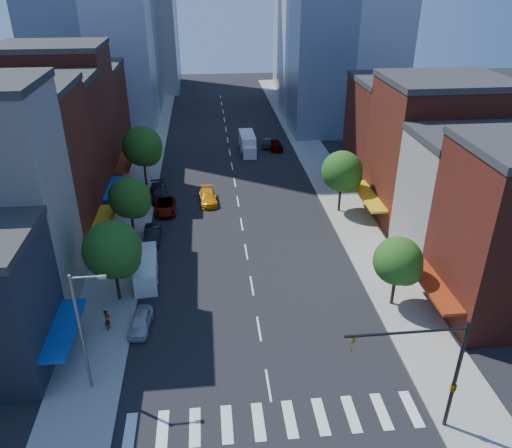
% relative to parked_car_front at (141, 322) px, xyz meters
% --- Properties ---
extents(ground, '(220.00, 220.00, 0.00)m').
position_rel_parked_car_front_xyz_m(ground, '(9.28, -7.00, -0.66)').
color(ground, black).
rests_on(ground, ground).
extents(sidewalk_left, '(5.00, 120.00, 0.15)m').
position_rel_parked_car_front_xyz_m(sidewalk_left, '(-3.22, 33.00, -0.58)').
color(sidewalk_left, gray).
rests_on(sidewalk_left, ground).
extents(sidewalk_right, '(5.00, 120.00, 0.15)m').
position_rel_parked_car_front_xyz_m(sidewalk_right, '(21.78, 33.00, -0.58)').
color(sidewalk_right, gray).
rests_on(sidewalk_right, ground).
extents(crosswalk, '(19.00, 3.00, 0.01)m').
position_rel_parked_car_front_xyz_m(crosswalk, '(9.28, -10.00, -0.65)').
color(crosswalk, silver).
rests_on(crosswalk, ground).
extents(bldg_left_2, '(12.00, 9.00, 16.00)m').
position_rel_parked_car_front_xyz_m(bldg_left_2, '(-11.72, 13.50, 7.34)').
color(bldg_left_2, maroon).
rests_on(bldg_left_2, ground).
extents(bldg_left_3, '(12.00, 8.00, 15.00)m').
position_rel_parked_car_front_xyz_m(bldg_left_3, '(-11.72, 22.00, 6.84)').
color(bldg_left_3, '#592016').
rests_on(bldg_left_3, ground).
extents(bldg_left_4, '(12.00, 9.00, 17.00)m').
position_rel_parked_car_front_xyz_m(bldg_left_4, '(-11.72, 30.50, 7.84)').
color(bldg_left_4, maroon).
rests_on(bldg_left_4, ground).
extents(bldg_left_5, '(12.00, 10.00, 13.00)m').
position_rel_parked_car_front_xyz_m(bldg_left_5, '(-11.72, 40.00, 5.84)').
color(bldg_left_5, '#592016').
rests_on(bldg_left_5, ground).
extents(bldg_right_1, '(12.00, 8.00, 12.00)m').
position_rel_parked_car_front_xyz_m(bldg_right_1, '(30.28, 8.00, 5.34)').
color(bldg_right_1, beige).
rests_on(bldg_right_1, ground).
extents(bldg_right_2, '(12.00, 10.00, 15.00)m').
position_rel_parked_car_front_xyz_m(bldg_right_2, '(30.28, 17.00, 6.84)').
color(bldg_right_2, maroon).
rests_on(bldg_right_2, ground).
extents(bldg_right_3, '(12.00, 10.00, 13.00)m').
position_rel_parked_car_front_xyz_m(bldg_right_3, '(30.28, 27.00, 5.84)').
color(bldg_right_3, '#592016').
rests_on(bldg_right_3, ground).
extents(traffic_signal, '(7.24, 2.24, 8.00)m').
position_rel_parked_car_front_xyz_m(traffic_signal, '(19.22, -11.50, 3.50)').
color(traffic_signal, black).
rests_on(traffic_signal, sidewalk_right).
extents(streetlight, '(2.25, 0.25, 9.00)m').
position_rel_parked_car_front_xyz_m(streetlight, '(-2.53, -6.00, 4.62)').
color(streetlight, slate).
rests_on(streetlight, sidewalk_left).
extents(tree_left_near, '(4.80, 4.80, 7.30)m').
position_rel_parked_car_front_xyz_m(tree_left_near, '(-2.07, 3.92, 4.21)').
color(tree_left_near, black).
rests_on(tree_left_near, sidewalk_left).
extents(tree_left_mid, '(4.20, 4.20, 6.65)m').
position_rel_parked_car_front_xyz_m(tree_left_mid, '(-2.07, 14.92, 3.87)').
color(tree_left_mid, black).
rests_on(tree_left_mid, sidewalk_left).
extents(tree_left_far, '(5.00, 5.00, 7.75)m').
position_rel_parked_car_front_xyz_m(tree_left_far, '(-2.07, 28.92, 4.55)').
color(tree_left_far, black).
rests_on(tree_left_far, sidewalk_left).
extents(tree_right_near, '(4.00, 4.00, 6.20)m').
position_rel_parked_car_front_xyz_m(tree_right_near, '(20.93, 0.92, 3.53)').
color(tree_right_near, black).
rests_on(tree_right_near, sidewalk_right).
extents(tree_right_far, '(4.60, 4.60, 7.20)m').
position_rel_parked_car_front_xyz_m(tree_right_far, '(20.93, 18.92, 4.21)').
color(tree_right_far, black).
rests_on(tree_right_far, sidewalk_right).
extents(parked_car_front, '(1.90, 3.98, 1.31)m').
position_rel_parked_car_front_xyz_m(parked_car_front, '(0.00, 0.00, 0.00)').
color(parked_car_front, '#AFAFB4').
rests_on(parked_car_front, ground).
extents(parked_car_second, '(1.60, 4.47, 1.47)m').
position_rel_parked_car_front_xyz_m(parked_car_second, '(-0.22, 14.13, 0.08)').
color(parked_car_second, black).
rests_on(parked_car_second, ground).
extents(parked_car_third, '(2.52, 5.07, 1.38)m').
position_rel_parked_car_front_xyz_m(parked_car_third, '(0.70, 21.11, 0.03)').
color(parked_car_third, '#999999').
rests_on(parked_car_third, ground).
extents(parked_car_rear, '(2.90, 5.66, 1.57)m').
position_rel_parked_car_front_xyz_m(parked_car_rear, '(-0.22, 24.72, 0.13)').
color(parked_car_rear, black).
rests_on(parked_car_rear, ground).
extents(cargo_van_near, '(2.19, 4.72, 1.96)m').
position_rel_parked_car_front_xyz_m(cargo_van_near, '(-0.21, 8.16, 0.31)').
color(cargo_van_near, silver).
rests_on(cargo_van_near, ground).
extents(cargo_van_far, '(2.44, 5.06, 2.08)m').
position_rel_parked_car_front_xyz_m(cargo_van_far, '(-0.21, 6.37, 0.37)').
color(cargo_van_far, silver).
rests_on(cargo_van_far, ground).
extents(taxi, '(2.28, 4.91, 1.39)m').
position_rel_parked_car_front_xyz_m(taxi, '(5.69, 23.13, 0.04)').
color(taxi, '#F5A00C').
rests_on(taxi, ground).
extents(traffic_car_oncoming, '(1.85, 4.14, 1.32)m').
position_rel_parked_car_front_xyz_m(traffic_car_oncoming, '(15.29, 42.99, 0.00)').
color(traffic_car_oncoming, black).
rests_on(traffic_car_oncoming, ground).
extents(traffic_car_far, '(2.32, 4.75, 1.56)m').
position_rel_parked_car_front_xyz_m(traffic_car_far, '(16.38, 41.84, 0.12)').
color(traffic_car_far, '#999999').
rests_on(traffic_car_far, ground).
extents(box_truck, '(2.28, 7.05, 2.83)m').
position_rel_parked_car_front_xyz_m(box_truck, '(12.02, 40.63, 0.68)').
color(box_truck, silver).
rests_on(box_truck, ground).
extents(pedestrian_near, '(0.51, 0.69, 1.74)m').
position_rel_parked_car_front_xyz_m(pedestrian_near, '(-2.53, 0.06, 0.36)').
color(pedestrian_near, '#999999').
rests_on(pedestrian_near, sidewalk_left).
extents(pedestrian_far, '(0.70, 0.88, 1.78)m').
position_rel_parked_car_front_xyz_m(pedestrian_far, '(-5.16, 0.57, 0.38)').
color(pedestrian_far, '#999999').
rests_on(pedestrian_far, sidewalk_left).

